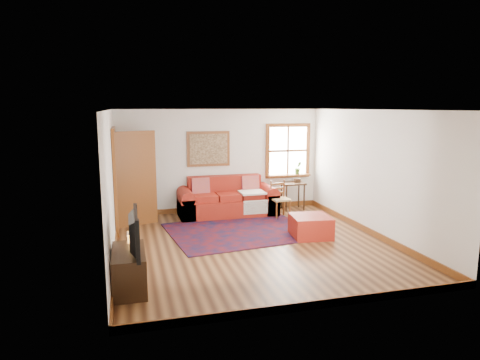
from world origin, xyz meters
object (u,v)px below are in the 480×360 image
object	(u,v)px
side_table	(293,187)
ladder_back_chair	(279,198)
media_cabinet	(129,270)
red_ottoman	(311,226)
red_leather_sofa	(227,202)

from	to	relation	value
side_table	ladder_back_chair	size ratio (longest dim) A/B	0.80
media_cabinet	red_ottoman	bearing A→B (deg)	24.62
ladder_back_chair	media_cabinet	distance (m)	4.75
ladder_back_chair	media_cabinet	world-z (taller)	ladder_back_chair
red_ottoman	ladder_back_chair	xyz separation A→B (m)	(-0.06, 1.64, 0.25)
side_table	media_cabinet	distance (m)	5.57
red_ottoman	side_table	distance (m)	2.32
red_ottoman	media_cabinet	xyz separation A→B (m)	(-3.51, -1.61, 0.07)
red_ottoman	side_table	bearing A→B (deg)	83.77
red_ottoman	side_table	xyz separation A→B (m)	(0.52, 2.24, 0.35)
red_ottoman	media_cabinet	distance (m)	3.86
ladder_back_chair	media_cabinet	xyz separation A→B (m)	(-3.45, -3.25, -0.18)
red_ottoman	side_table	size ratio (longest dim) A/B	1.08
side_table	media_cabinet	size ratio (longest dim) A/B	0.67
red_leather_sofa	media_cabinet	xyz separation A→B (m)	(-2.32, -3.77, -0.02)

